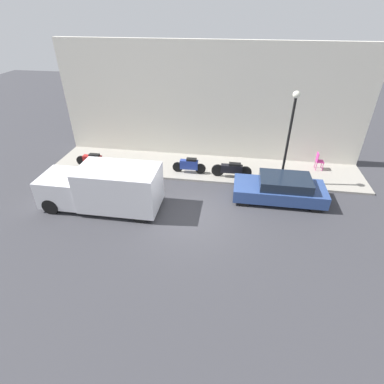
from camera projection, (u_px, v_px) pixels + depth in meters
ground_plane at (192, 217)px, 13.22m from camera, size 60.00×60.00×0.00m
sidewalk at (205, 168)px, 17.04m from camera, size 3.10×17.18×0.10m
building_facade at (209, 103)px, 16.76m from camera, size 0.30×17.18×6.46m
parked_car at (280, 189)px, 14.05m from camera, size 1.79×4.23×1.23m
delivery_van at (103, 187)px, 13.31m from camera, size 1.96×5.34×2.05m
motorcycle_black at (232, 169)px, 15.78m from camera, size 0.30×2.12×0.82m
motorcycle_blue at (189, 165)px, 16.21m from camera, size 0.30×1.82×0.85m
motorcycle_red at (93, 159)px, 16.89m from camera, size 0.30×1.96×0.75m
streetlamp at (291, 127)px, 13.89m from camera, size 0.33×0.33×4.65m
cafe_chair at (319, 160)px, 16.49m from camera, size 0.40×0.40×0.98m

